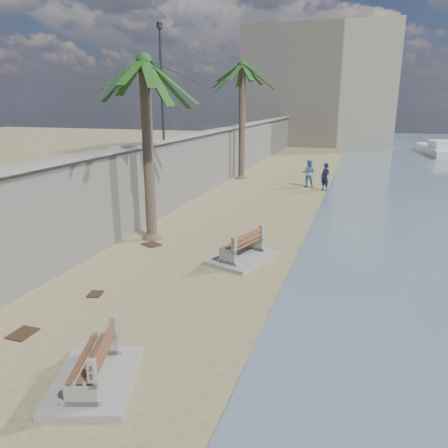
# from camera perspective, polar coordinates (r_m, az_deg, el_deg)

# --- Properties ---
(ground_plane) EXTENTS (140.00, 140.00, 0.00)m
(ground_plane) POSITION_cam_1_polar(r_m,az_deg,el_deg) (9.76, -10.30, -17.96)
(ground_plane) COLOR #8E8057
(seawall) EXTENTS (0.45, 70.00, 3.50)m
(seawall) POSITION_cam_1_polar(r_m,az_deg,el_deg) (28.84, -1.02, 8.55)
(seawall) COLOR gray
(seawall) RESTS_ON ground_plane
(wall_cap) EXTENTS (0.80, 70.00, 0.12)m
(wall_cap) POSITION_cam_1_polar(r_m,az_deg,el_deg) (28.67, -1.03, 12.12)
(wall_cap) COLOR gray
(wall_cap) RESTS_ON seawall
(end_building) EXTENTS (18.00, 12.00, 14.00)m
(end_building) POSITION_cam_1_polar(r_m,az_deg,el_deg) (59.41, 12.51, 17.00)
(end_building) COLOR #B7AA93
(end_building) RESTS_ON ground_plane
(bench_near) EXTENTS (2.16, 2.62, 0.94)m
(bench_near) POSITION_cam_1_polar(r_m,az_deg,el_deg) (9.34, -16.65, -17.12)
(bench_near) COLOR gray
(bench_near) RESTS_ON ground_plane
(bench_far) EXTENTS (2.31, 2.81, 1.01)m
(bench_far) POSITION_cam_1_polar(r_m,az_deg,el_deg) (15.24, 2.39, -3.14)
(bench_far) COLOR gray
(bench_far) RESTS_ON ground_plane
(palm_mid) EXTENTS (5.00, 5.00, 7.69)m
(palm_mid) POSITION_cam_1_polar(r_m,az_deg,el_deg) (17.20, -10.41, 19.96)
(palm_mid) COLOR brown
(palm_mid) RESTS_ON ground_plane
(palm_back) EXTENTS (5.00, 5.00, 8.61)m
(palm_back) POSITION_cam_1_polar(r_m,az_deg,el_deg) (31.15, 2.43, 19.83)
(palm_back) COLOR brown
(palm_back) RESTS_ON ground_plane
(streetlight) EXTENTS (0.28, 0.28, 5.12)m
(streetlight) POSITION_cam_1_polar(r_m,az_deg,el_deg) (21.19, -8.19, 19.05)
(streetlight) COLOR #2D2D33
(streetlight) RESTS_ON wall_cap
(person_a) EXTENTS (0.85, 0.81, 1.97)m
(person_a) POSITION_cam_1_polar(r_m,az_deg,el_deg) (27.79, 13.10, 6.27)
(person_a) COLOR #141837
(person_a) RESTS_ON ground_plane
(person_b) EXTENTS (0.95, 0.74, 1.98)m
(person_b) POSITION_cam_1_polar(r_m,az_deg,el_deg) (28.86, 10.98, 6.75)
(person_b) COLOR #5180A9
(person_b) RESTS_ON ground_plane
(yacht_far) EXTENTS (3.61, 9.84, 1.50)m
(yacht_far) POSITION_cam_1_polar(r_m,az_deg,el_deg) (51.19, 26.28, 8.55)
(yacht_far) COLOR silver
(yacht_far) RESTS_ON bay_water
(debris_b) EXTENTS (0.52, 0.64, 0.03)m
(debris_b) POSITION_cam_1_polar(r_m,az_deg,el_deg) (11.81, -24.82, -12.84)
(debris_b) COLOR #382616
(debris_b) RESTS_ON ground_plane
(debris_c) EXTENTS (0.87, 0.82, 0.03)m
(debris_c) POSITION_cam_1_polar(r_m,az_deg,el_deg) (17.17, -9.45, -2.66)
(debris_c) COLOR #382616
(debris_c) RESTS_ON ground_plane
(debris_d) EXTENTS (0.47, 0.54, 0.03)m
(debris_d) POSITION_cam_1_polar(r_m,az_deg,el_deg) (13.27, -16.48, -8.77)
(debris_d) COLOR #382616
(debris_d) RESTS_ON ground_plane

